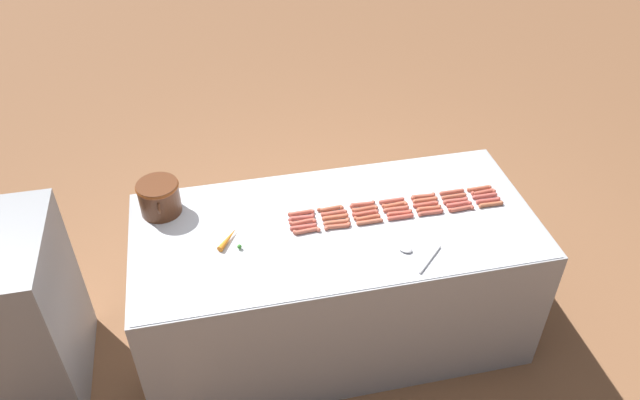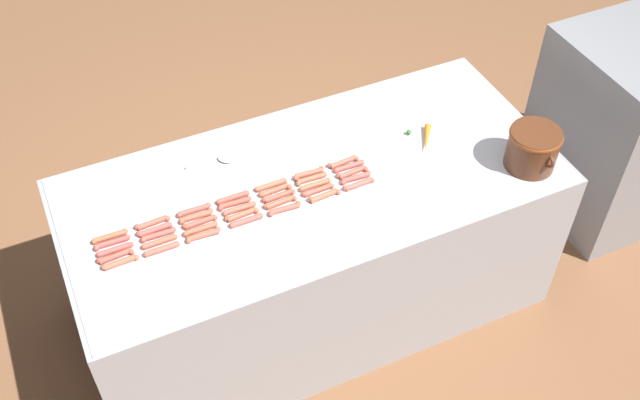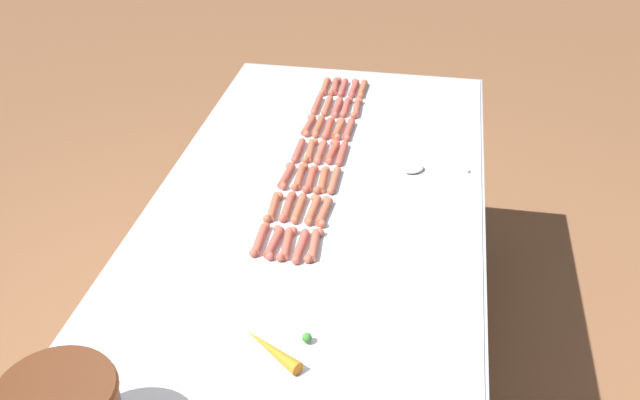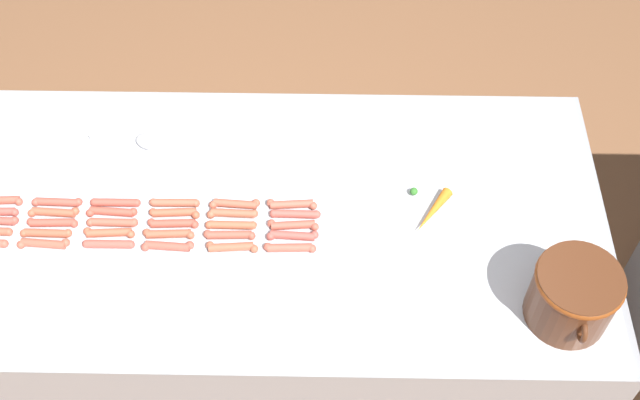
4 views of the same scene
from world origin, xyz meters
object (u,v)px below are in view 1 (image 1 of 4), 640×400
object	(u,v)px
hot_dog_8	(459,204)
hot_dog_21	(483,192)
hot_dog_7	(488,200)
hot_dog_33	(330,209)
hot_dog_4	(370,222)
hot_dog_14	(485,196)
hot_dog_18	(365,213)
hot_dog_25	(365,209)
hot_dog_31	(392,201)
hot_dog_20	(303,222)
hot_dog_30	(423,196)
hot_dog_10	(399,213)
hot_dog_23	(425,200)
hot_dog_15	(455,201)
hot_dog_13	(303,227)
hot_dog_5	(338,226)
hot_dog_11	(367,217)
hot_dog_19	(335,217)
hot_dog_22	(454,196)
hot_dog_2	(431,213)
hot_dog_27	(302,218)
hot_dog_34	(301,213)
hot_dog_26	(334,213)
hot_dog_24	(395,205)
hot_dog_32	(362,204)
hot_dog_29	(452,192)
hot_dog_12	(337,222)
hot_dog_9	(429,208)
hot_dog_16	(426,204)
hot_dog_1	(461,209)
hot_dog_0	(491,204)
hot_dog_6	(307,231)
hot_dog_17	(396,209)
hot_dog_28	(479,188)
hot_dog_3	(401,217)
serving_spoon	(414,253)
bean_pot	(159,196)

from	to	relation	value
hot_dog_8	hot_dog_21	size ratio (longest dim) A/B	1.00
hot_dog_7	hot_dog_33	xyz separation A→B (m)	(0.11, 0.84, 0.00)
hot_dog_4	hot_dog_14	distance (m)	0.67
hot_dog_18	hot_dog_25	bearing A→B (deg)	-12.24
hot_dog_18	hot_dog_31	bearing A→B (deg)	-66.76
hot_dog_20	hot_dog_30	distance (m)	0.68
hot_dog_10	hot_dog_4	bearing A→B (deg)	101.56
hot_dog_23	hot_dog_15	bearing A→B (deg)	-104.17
hot_dog_7	hot_dog_21	xyz separation A→B (m)	(0.07, -0.00, 0.00)
hot_dog_21	hot_dog_18	bearing A→B (deg)	92.98
hot_dog_20	hot_dog_23	distance (m)	0.68
hot_dog_13	hot_dog_5	bearing A→B (deg)	-101.53
hot_dog_11	hot_dog_19	world-z (taller)	same
hot_dog_21	hot_dog_22	xyz separation A→B (m)	(0.00, 0.17, 0.00)
hot_dog_2	hot_dog_20	size ratio (longest dim) A/B	1.00
hot_dog_8	hot_dog_27	distance (m)	0.84
hot_dog_10	hot_dog_34	distance (m)	0.51
hot_dog_11	hot_dog_26	distance (m)	0.17
hot_dog_24	hot_dog_32	world-z (taller)	same
hot_dog_15	hot_dog_29	size ratio (longest dim) A/B	1.00
hot_dog_10	hot_dog_29	xyz separation A→B (m)	(0.11, -0.33, 0.00)
hot_dog_10	hot_dog_29	bearing A→B (deg)	-71.67
hot_dog_12	hot_dog_27	size ratio (longest dim) A/B	1.00
hot_dog_18	hot_dog_25	xyz separation A→B (m)	(0.04, -0.01, 0.00)
hot_dog_25	hot_dog_26	distance (m)	0.17
hot_dog_9	hot_dog_20	distance (m)	0.67
hot_dog_16	hot_dog_33	xyz separation A→B (m)	(0.07, 0.50, 0.00)
hot_dog_8	hot_dog_20	bearing A→B (deg)	87.81
hot_dog_12	hot_dog_18	bearing A→B (deg)	-78.11
hot_dog_11	hot_dog_16	bearing A→B (deg)	-83.73
hot_dog_1	hot_dog_9	world-z (taller)	same
hot_dog_5	hot_dog_16	world-z (taller)	same
hot_dog_0	hot_dog_10	distance (m)	0.50
hot_dog_11	hot_dog_19	bearing A→B (deg)	77.22
hot_dog_22	hot_dog_6	bearing A→B (deg)	97.31
hot_dog_17	hot_dog_25	size ratio (longest dim) A/B	1.00
hot_dog_28	hot_dog_31	bearing A→B (deg)	90.11
hot_dog_32	hot_dog_7	bearing A→B (deg)	-99.33
hot_dog_0	hot_dog_7	distance (m)	0.04
hot_dog_23	hot_dog_27	bearing A→B (deg)	90.27
hot_dog_3	hot_dog_34	xyz separation A→B (m)	(0.14, 0.50, 0.00)
hot_dog_6	serving_spoon	distance (m)	0.55
hot_dog_12	hot_dog_15	size ratio (longest dim) A/B	1.00
hot_dog_13	bean_pot	size ratio (longest dim) A/B	0.52
hot_dog_8	hot_dog_18	world-z (taller)	same
hot_dog_10	hot_dog_33	size ratio (longest dim) A/B	1.00
hot_dog_3	hot_dog_9	distance (m)	0.17
hot_dog_6	hot_dog_19	size ratio (longest dim) A/B	1.00
hot_dog_9	hot_dog_13	xyz separation A→B (m)	(-0.00, 0.68, 0.00)
hot_dog_12	hot_dog_18	world-z (taller)	same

